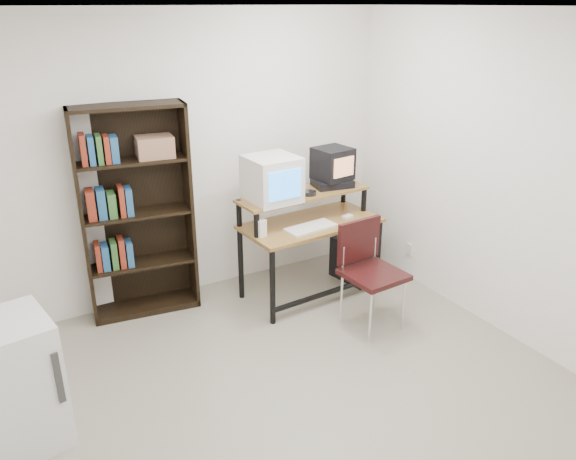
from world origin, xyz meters
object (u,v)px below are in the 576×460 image
crt_monitor (272,179)px  pc_tower (352,261)px  bookshelf (136,210)px  computer_desk (310,225)px  school_chair (368,263)px  mini_fridge (13,385)px  crt_tv (333,164)px

crt_monitor → pc_tower: 1.29m
bookshelf → pc_tower: bearing=-6.5°
computer_desk → school_chair: computer_desk is taller
crt_monitor → school_chair: crt_monitor is taller
pc_tower → bookshelf: (-1.98, 0.49, 0.74)m
pc_tower → bookshelf: bearing=156.6°
bookshelf → mini_fridge: bearing=-125.0°
computer_desk → mini_fridge: computer_desk is taller
school_chair → crt_tv: bearing=72.2°
school_chair → bookshelf: bookshelf is taller
crt_monitor → pc_tower: bearing=-9.1°
computer_desk → crt_monitor: (-0.34, 0.09, 0.48)m
computer_desk → mini_fridge: size_ratio=1.52×
mini_fridge → crt_tv: bearing=8.6°
computer_desk → crt_tv: size_ratio=3.73×
crt_monitor → crt_tv: (0.70, 0.07, 0.03)m
crt_monitor → bookshelf: bearing=157.5°
mini_fridge → pc_tower: bearing=5.0°
computer_desk → mini_fridge: 2.79m
computer_desk → crt_monitor: bearing=161.8°
school_chair → crt_monitor: bearing=116.3°
pc_tower → mini_fridge: (-3.16, -0.81, 0.23)m
bookshelf → mini_fridge: 1.83m
computer_desk → crt_tv: (0.35, 0.16, 0.50)m
mini_fridge → crt_monitor: bearing=12.0°
crt_tv → pc_tower: bearing=-53.2°
pc_tower → mini_fridge: 3.27m
computer_desk → bookshelf: bearing=158.1°
crt_monitor → mini_fridge: size_ratio=0.52×
crt_tv → pc_tower: (0.16, -0.16, -0.99)m
school_chair → mini_fridge: 2.79m
pc_tower → bookshelf: 2.17m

